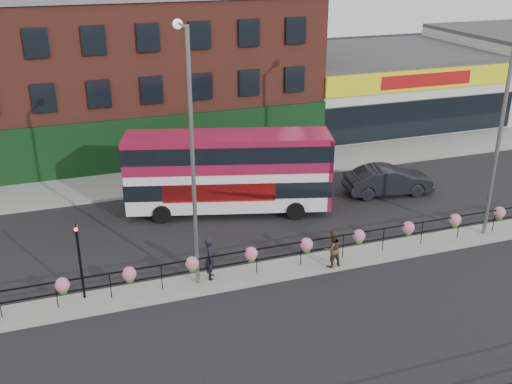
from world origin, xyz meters
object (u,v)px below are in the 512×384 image
object	(u,v)px
lamp_column_west	(190,138)
lamp_column_east	(502,91)
car	(388,180)
pedestrian_b	(332,249)
pedestrian_a	(210,258)
double_decker_bus	(229,165)

from	to	relation	value
lamp_column_west	lamp_column_east	world-z (taller)	lamp_column_east
car	lamp_column_west	size ratio (longest dim) A/B	0.49
car	pedestrian_b	bearing A→B (deg)	142.89
lamp_column_west	pedestrian_a	bearing A→B (deg)	-6.24
car	pedestrian_b	world-z (taller)	pedestrian_b
car	lamp_column_west	world-z (taller)	lamp_column_west
double_decker_bus	lamp_column_east	xyz separation A→B (m)	(10.68, -6.36, 4.41)
double_decker_bus	lamp_column_west	world-z (taller)	lamp_column_west
lamp_column_east	pedestrian_a	bearing A→B (deg)	-179.95
double_decker_bus	lamp_column_west	xyz separation A→B (m)	(-3.32, -6.30, 3.66)
double_decker_bus	lamp_column_west	distance (m)	8.01
double_decker_bus	lamp_column_west	bearing A→B (deg)	-117.77
lamp_column_east	lamp_column_west	bearing A→B (deg)	179.78
pedestrian_a	lamp_column_west	xyz separation A→B (m)	(-0.60, 0.07, 5.16)
lamp_column_west	lamp_column_east	xyz separation A→B (m)	(14.00, -0.05, 0.74)
pedestrian_a	pedestrian_b	distance (m)	5.20
pedestrian_b	lamp_column_west	distance (m)	7.83
lamp_column_east	pedestrian_b	bearing A→B (deg)	-174.66
pedestrian_a	lamp_column_west	bearing A→B (deg)	98.69
pedestrian_a	pedestrian_b	size ratio (longest dim) A/B	1.11
double_decker_bus	car	distance (m)	9.20
double_decker_bus	car	bearing A→B (deg)	-3.72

